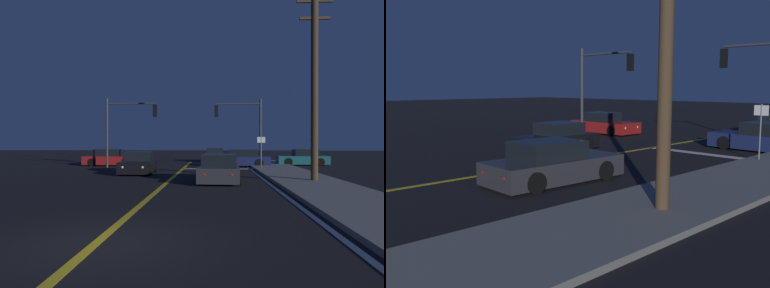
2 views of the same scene
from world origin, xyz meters
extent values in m
plane|color=black|center=(0.00, 0.00, 0.00)|extent=(160.00, 160.00, 0.00)
cube|color=slate|center=(6.64, 10.74, 0.07)|extent=(3.20, 38.65, 0.15)
cube|color=gold|center=(0.00, 10.74, 0.01)|extent=(0.20, 36.50, 0.01)
cube|color=silver|center=(4.79, 10.74, 0.01)|extent=(0.16, 36.50, 0.01)
cube|color=silver|center=(2.52, 19.97, 0.01)|extent=(5.04, 0.50, 0.01)
cube|color=navy|center=(4.27, 22.73, 0.44)|extent=(4.75, 1.94, 0.68)
cube|color=black|center=(4.55, 22.72, 1.04)|extent=(2.21, 1.61, 0.60)
cylinder|color=black|center=(2.78, 21.95, 0.32)|extent=(0.65, 0.24, 0.64)
cylinder|color=black|center=(2.84, 23.61, 0.32)|extent=(0.65, 0.24, 0.64)
cylinder|color=black|center=(5.69, 21.85, 0.32)|extent=(0.65, 0.24, 0.64)
cylinder|color=black|center=(5.75, 23.51, 0.32)|extent=(0.65, 0.24, 0.64)
sphere|color=#FFF4CC|center=(1.96, 22.26, 0.52)|extent=(0.18, 0.18, 0.18)
sphere|color=#FFF4CC|center=(2.00, 23.36, 0.52)|extent=(0.18, 0.18, 0.18)
sphere|color=red|center=(6.54, 22.10, 0.52)|extent=(0.14, 0.14, 0.14)
sphere|color=red|center=(6.58, 23.21, 0.52)|extent=(0.14, 0.14, 0.14)
cube|color=black|center=(-2.39, 15.71, 0.44)|extent=(1.98, 4.24, 0.68)
cube|color=black|center=(-2.40, 15.96, 1.04)|extent=(1.64, 1.98, 0.60)
cylinder|color=black|center=(-1.49, 14.45, 0.32)|extent=(0.24, 0.65, 0.64)
cylinder|color=black|center=(-3.18, 14.38, 0.32)|extent=(0.24, 0.65, 0.64)
cylinder|color=black|center=(-1.59, 17.04, 0.32)|extent=(0.24, 0.65, 0.64)
cylinder|color=black|center=(-3.28, 16.97, 0.32)|extent=(0.24, 0.65, 0.64)
sphere|color=#FFF4CC|center=(-1.74, 13.70, 0.52)|extent=(0.18, 0.18, 0.18)
sphere|color=#FFF4CC|center=(-2.87, 13.66, 0.52)|extent=(0.18, 0.18, 0.18)
sphere|color=red|center=(-1.90, 17.77, 0.52)|extent=(0.14, 0.14, 0.14)
sphere|color=red|center=(-3.03, 17.72, 0.52)|extent=(0.14, 0.14, 0.14)
cube|color=maroon|center=(-6.14, 23.25, 0.44)|extent=(4.43, 1.90, 0.68)
cube|color=black|center=(-6.40, 23.25, 1.04)|extent=(2.04, 1.63, 0.60)
cylinder|color=black|center=(-4.76, 24.13, 0.32)|extent=(0.64, 0.22, 0.64)
cylinder|color=black|center=(-4.77, 22.36, 0.32)|extent=(0.64, 0.22, 0.64)
cylinder|color=black|center=(-7.51, 24.14, 0.32)|extent=(0.64, 0.22, 0.64)
cylinder|color=black|center=(-7.51, 22.37, 0.32)|extent=(0.64, 0.22, 0.64)
sphere|color=#FFF4CC|center=(-3.98, 23.83, 0.52)|extent=(0.18, 0.18, 0.18)
sphere|color=#FFF4CC|center=(-3.99, 22.66, 0.52)|extent=(0.18, 0.18, 0.18)
sphere|color=red|center=(-8.30, 23.84, 0.52)|extent=(0.14, 0.14, 0.14)
sphere|color=red|center=(-8.30, 22.67, 0.52)|extent=(0.14, 0.14, 0.14)
cube|color=#195960|center=(9.55, 24.53, 0.44)|extent=(4.13, 1.72, 0.68)
cube|color=black|center=(9.79, 24.53, 1.04)|extent=(1.90, 1.48, 0.60)
cylinder|color=black|center=(8.27, 23.73, 0.32)|extent=(0.64, 0.22, 0.64)
cylinder|color=black|center=(8.27, 25.32, 0.32)|extent=(0.64, 0.22, 0.64)
cylinder|color=black|center=(10.83, 23.73, 0.32)|extent=(0.64, 0.22, 0.64)
cylinder|color=black|center=(10.82, 25.32, 0.32)|extent=(0.64, 0.22, 0.64)
sphere|color=#FFF4CC|center=(7.55, 23.99, 0.52)|extent=(0.18, 0.18, 0.18)
sphere|color=#FFF4CC|center=(7.54, 25.05, 0.52)|extent=(0.18, 0.18, 0.18)
sphere|color=red|center=(11.56, 24.00, 0.52)|extent=(0.14, 0.14, 0.14)
sphere|color=red|center=(11.56, 25.06, 0.52)|extent=(0.14, 0.14, 0.14)
cube|color=#2D2D33|center=(2.51, 11.33, 0.44)|extent=(2.08, 4.54, 0.68)
cube|color=black|center=(2.50, 11.06, 1.04)|extent=(1.71, 2.12, 0.60)
cylinder|color=black|center=(1.69, 12.75, 0.32)|extent=(0.25, 0.65, 0.64)
cylinder|color=black|center=(3.45, 12.67, 0.32)|extent=(0.25, 0.65, 0.64)
cylinder|color=black|center=(1.57, 9.99, 0.32)|extent=(0.25, 0.65, 0.64)
cylinder|color=black|center=(3.33, 9.91, 0.32)|extent=(0.25, 0.65, 0.64)
sphere|color=#FFF4CC|center=(2.02, 13.52, 0.52)|extent=(0.18, 0.18, 0.18)
sphere|color=#FFF4CC|center=(3.19, 13.47, 0.52)|extent=(0.18, 0.18, 0.18)
sphere|color=red|center=(1.83, 9.18, 0.52)|extent=(0.14, 0.14, 0.14)
sphere|color=red|center=(2.99, 9.13, 0.52)|extent=(0.14, 0.14, 0.14)
cube|color=#B2B5BA|center=(2.29, 29.81, 0.44)|extent=(1.91, 4.72, 0.68)
cube|color=black|center=(2.30, 29.53, 1.04)|extent=(1.60, 2.19, 0.60)
cylinder|color=black|center=(1.41, 31.24, 0.32)|extent=(0.23, 0.64, 0.64)
cylinder|color=black|center=(3.10, 31.28, 0.32)|extent=(0.23, 0.64, 0.64)
cylinder|color=black|center=(1.48, 28.34, 0.32)|extent=(0.23, 0.64, 0.64)
cylinder|color=black|center=(3.17, 28.38, 0.32)|extent=(0.23, 0.64, 0.64)
sphere|color=#FFF4CC|center=(1.68, 32.07, 0.52)|extent=(0.18, 0.18, 0.18)
sphere|color=#FFF4CC|center=(2.80, 32.10, 0.52)|extent=(0.18, 0.18, 0.18)
sphere|color=red|center=(1.78, 27.51, 0.52)|extent=(0.14, 0.14, 0.14)
sphere|color=red|center=(2.90, 27.54, 0.52)|extent=(0.14, 0.14, 0.14)
cylinder|color=#38383D|center=(5.84, 22.27, 2.65)|extent=(0.18, 0.18, 5.30)
cylinder|color=#38383D|center=(4.13, 22.27, 4.90)|extent=(3.43, 0.12, 0.12)
cube|color=black|center=(2.41, 22.27, 4.35)|extent=(0.28, 0.28, 0.90)
sphere|color=red|center=(2.41, 22.27, 4.62)|extent=(0.22, 0.22, 0.22)
sphere|color=#4C2D05|center=(2.41, 22.27, 4.35)|extent=(0.22, 0.22, 0.22)
sphere|color=#0A3814|center=(2.41, 22.27, 4.08)|extent=(0.22, 0.22, 0.22)
cylinder|color=#38383D|center=(-5.84, 20.87, 2.62)|extent=(0.18, 0.18, 5.23)
cylinder|color=#38383D|center=(-4.02, 20.87, 4.83)|extent=(3.65, 0.12, 0.12)
cube|color=black|center=(-2.19, 20.87, 4.28)|extent=(0.28, 0.28, 0.90)
sphere|color=red|center=(-2.19, 20.87, 4.55)|extent=(0.22, 0.22, 0.22)
sphere|color=#4C2D05|center=(-2.19, 20.87, 4.28)|extent=(0.22, 0.22, 0.22)
sphere|color=#0A3814|center=(-2.19, 20.87, 4.01)|extent=(0.22, 0.22, 0.22)
cylinder|color=#4C3823|center=(6.94, 10.85, 4.56)|extent=(0.34, 0.34, 9.13)
cube|color=#4C3823|center=(6.94, 10.85, 8.53)|extent=(1.67, 0.12, 0.12)
cube|color=#4C3823|center=(6.94, 10.85, 7.73)|extent=(1.41, 0.12, 0.12)
cylinder|color=slate|center=(5.54, 19.47, 1.17)|extent=(0.06, 0.06, 2.34)
cube|color=white|center=(5.54, 19.47, 2.09)|extent=(0.56, 0.06, 0.40)
camera|label=1|loc=(2.24, -6.99, 1.93)|focal=35.03mm
camera|label=2|loc=(12.78, 2.35, 3.03)|focal=40.95mm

